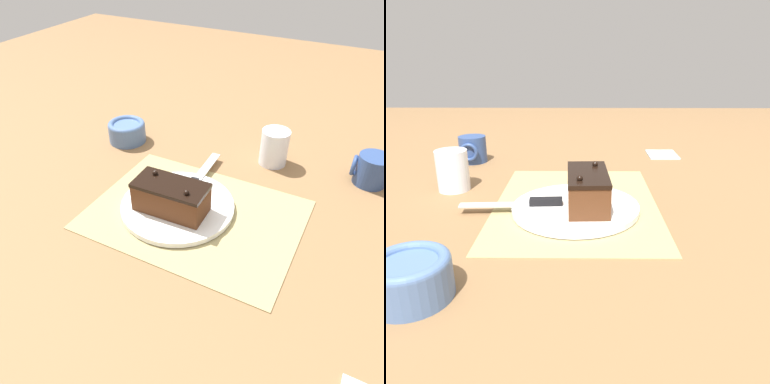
{
  "view_description": "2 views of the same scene",
  "coord_description": "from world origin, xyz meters",
  "views": [
    {
      "loc": [
        -0.29,
        0.57,
        0.55
      ],
      "look_at": [
        0.0,
        0.01,
        0.07
      ],
      "focal_mm": 35.0,
      "sensor_mm": 36.0,
      "label": 1
    },
    {
      "loc": [
        0.74,
        0.01,
        0.3
      ],
      "look_at": [
        0.05,
        0.0,
        0.04
      ],
      "focal_mm": 35.0,
      "sensor_mm": 36.0,
      "label": 2
    }
  ],
  "objects": [
    {
      "name": "placemat_woven",
      "position": [
        0.0,
        0.0,
        0.0
      ],
      "size": [
        0.46,
        0.34,
        0.0
      ],
      "primitive_type": "cube",
      "color": "tan",
      "rests_on": "ground_plane"
    },
    {
      "name": "coffee_mug",
      "position": [
        -0.33,
        -0.31,
        0.04
      ],
      "size": [
        0.09,
        0.08,
        0.08
      ],
      "color": "navy",
      "rests_on": "ground_plane"
    },
    {
      "name": "drinking_glass",
      "position": [
        -0.09,
        -0.29,
        0.05
      ],
      "size": [
        0.07,
        0.07,
        0.1
      ],
      "color": "white",
      "rests_on": "ground_plane"
    },
    {
      "name": "cake_plate",
      "position": [
        0.04,
        0.0,
        0.01
      ],
      "size": [
        0.26,
        0.26,
        0.01
      ],
      "color": "white",
      "rests_on": "placemat_woven"
    },
    {
      "name": "small_bowl",
      "position": [
        0.33,
        -0.21,
        0.03
      ],
      "size": [
        0.11,
        0.11,
        0.06
      ],
      "color": "#4C6B9E",
      "rests_on": "ground_plane"
    },
    {
      "name": "serving_knife",
      "position": [
        0.05,
        -0.09,
        0.02
      ],
      "size": [
        0.03,
        0.21,
        0.01
      ],
      "rotation": [
        0.0,
        0.0,
        3.19
      ],
      "color": "black",
      "rests_on": "cake_plate"
    },
    {
      "name": "chocolate_cake",
      "position": [
        0.05,
        0.02,
        0.05
      ],
      "size": [
        0.16,
        0.08,
        0.08
      ],
      "rotation": [
        0.0,
        0.0,
        0.04
      ],
      "color": "#512D19",
      "rests_on": "cake_plate"
    },
    {
      "name": "ground_plane",
      "position": [
        0.0,
        0.0,
        0.0
      ],
      "size": [
        3.0,
        3.0,
        0.0
      ],
      "primitive_type": "plane",
      "color": "olive"
    }
  ]
}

